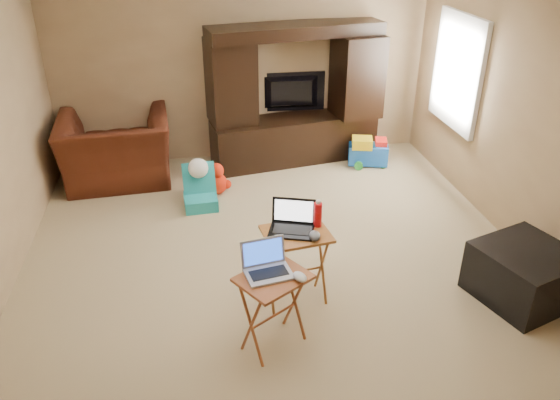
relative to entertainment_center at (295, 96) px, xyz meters
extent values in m
plane|color=tan|center=(-0.66, -2.44, -0.93)|extent=(5.50, 5.50, 0.00)
plane|color=tan|center=(-0.66, 0.31, 0.32)|extent=(5.00, 0.00, 5.00)
plane|color=tan|center=(-0.66, -5.19, 0.32)|extent=(5.00, 0.00, 5.00)
plane|color=tan|center=(1.84, -2.44, 0.32)|extent=(0.00, 5.50, 5.50)
plane|color=white|center=(1.82, -0.89, 0.47)|extent=(0.00, 1.20, 1.20)
cube|color=white|center=(1.80, -0.89, 0.47)|extent=(0.06, 1.14, 1.34)
cube|color=black|center=(0.00, 0.00, 0.00)|extent=(2.32, 0.92, 1.85)
imported|color=black|center=(0.00, 0.22, -0.04)|extent=(0.95, 0.18, 0.54)
imported|color=#4E2010|center=(-2.35, -0.30, -0.49)|extent=(1.40, 1.24, 0.87)
cube|color=black|center=(1.43, -3.37, -0.68)|extent=(0.96, 0.96, 0.49)
cube|color=brown|center=(-0.88, -3.60, -0.59)|extent=(0.65, 0.62, 0.67)
cube|color=#A56928|center=(-0.59, -3.07, -0.57)|extent=(0.60, 0.51, 0.71)
cube|color=#A5A5AA|center=(-0.91, -3.57, -0.14)|extent=(0.39, 0.34, 0.24)
cube|color=black|center=(-0.63, -3.05, -0.09)|extent=(0.45, 0.41, 0.24)
ellipsoid|color=silver|center=(-0.69, -3.67, -0.23)|extent=(0.13, 0.16, 0.06)
ellipsoid|color=#39393D|center=(-0.46, -3.19, -0.18)|extent=(0.11, 0.16, 0.06)
cylinder|color=red|center=(-0.39, -2.99, -0.10)|extent=(0.07, 0.07, 0.22)
camera|label=1|loc=(-1.40, -6.91, 2.20)|focal=35.00mm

